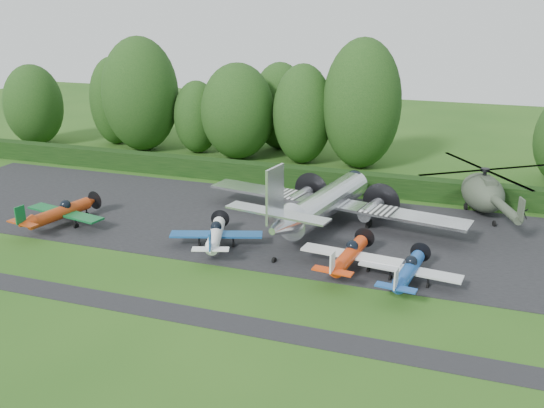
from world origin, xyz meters
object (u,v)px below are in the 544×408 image
(light_plane_red, at_px, (60,213))
(light_plane_blue, at_px, (409,271))
(light_plane_white, at_px, (216,235))
(transport_plane, at_px, (325,203))
(helicopter, at_px, (483,190))
(light_plane_orange, at_px, (349,255))

(light_plane_red, distance_m, light_plane_blue, 28.40)
(light_plane_red, distance_m, light_plane_white, 13.95)
(light_plane_red, bearing_deg, light_plane_white, -11.58)
(transport_plane, bearing_deg, light_plane_blue, -58.61)
(transport_plane, xyz_separation_m, light_plane_white, (-6.55, -7.15, -0.92))
(light_plane_white, height_order, light_plane_blue, light_plane_white)
(transport_plane, distance_m, light_plane_white, 9.74)
(light_plane_red, height_order, light_plane_blue, light_plane_red)
(light_plane_red, relative_size, helicopter, 0.54)
(light_plane_red, xyz_separation_m, helicopter, (32.57, 14.68, 0.96))
(light_plane_blue, bearing_deg, helicopter, 68.59)
(transport_plane, relative_size, light_plane_white, 3.12)
(transport_plane, distance_m, light_plane_blue, 11.78)
(light_plane_orange, bearing_deg, helicopter, 55.25)
(transport_plane, height_order, light_plane_red, transport_plane)
(light_plane_white, bearing_deg, light_plane_blue, 11.85)
(transport_plane, distance_m, light_plane_red, 21.71)
(transport_plane, relative_size, helicopter, 1.55)
(light_plane_white, bearing_deg, light_plane_red, -162.08)
(light_plane_blue, bearing_deg, light_plane_orange, 158.75)
(helicopter, bearing_deg, light_plane_blue, -84.87)
(light_plane_white, xyz_separation_m, helicopter, (18.62, 14.74, 1.06))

